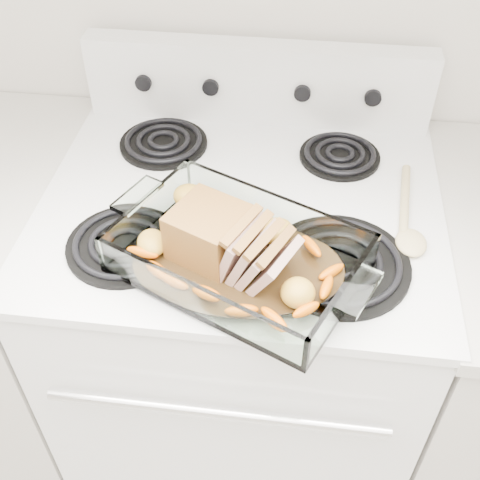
# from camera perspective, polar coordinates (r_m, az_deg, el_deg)

# --- Properties ---
(electric_range) EXTENTS (0.78, 0.70, 1.12)m
(electric_range) POSITION_cam_1_polar(r_m,az_deg,el_deg) (1.51, 0.10, -9.36)
(electric_range) COLOR white
(electric_range) RESTS_ON ground
(baking_dish) EXTENTS (0.39, 0.26, 0.07)m
(baking_dish) POSITION_cam_1_polar(r_m,az_deg,el_deg) (1.01, -0.14, -1.92)
(baking_dish) COLOR white
(baking_dish) RESTS_ON electric_range
(pork_roast) EXTENTS (0.21, 0.11, 0.09)m
(pork_roast) POSITION_cam_1_polar(r_m,az_deg,el_deg) (1.00, -1.88, -0.45)
(pork_roast) COLOR brown
(pork_roast) RESTS_ON baking_dish
(roast_vegetables) EXTENTS (0.35, 0.19, 0.04)m
(roast_vegetables) POSITION_cam_1_polar(r_m,az_deg,el_deg) (1.03, -0.11, -0.22)
(roast_vegetables) COLOR #D55B07
(roast_vegetables) RESTS_ON baking_dish
(wooden_spoon) EXTENTS (0.06, 0.26, 0.02)m
(wooden_spoon) POSITION_cam_1_polar(r_m,az_deg,el_deg) (1.15, 15.67, 1.57)
(wooden_spoon) COLOR beige
(wooden_spoon) RESTS_ON electric_range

